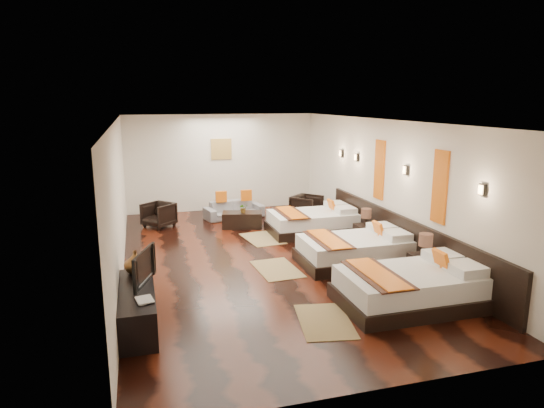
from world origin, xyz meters
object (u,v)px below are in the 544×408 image
object	(u,v)px
nightstand_b	(365,233)
tv	(139,267)
bed_mid	(356,250)
figurine	(135,262)
sofa	(234,210)
tv_console	(137,307)
bed_far	(313,222)
nightstand_a	(424,265)
bed_near	(412,287)
book	(136,301)
armchair_right	(307,207)
table_plant	(243,208)
armchair_left	(159,215)
coffee_table	(242,220)

from	to	relation	value
nightstand_b	tv	bearing A→B (deg)	-153.81
bed_mid	figurine	bearing A→B (deg)	-167.99
sofa	tv_console	bearing A→B (deg)	-125.40
bed_far	nightstand_a	xyz separation A→B (m)	(0.75, -3.59, 0.04)
bed_near	book	world-z (taller)	bed_near
sofa	armchair_right	distance (m)	2.01
nightstand_b	tv	world-z (taller)	tv
bed_near	bed_far	distance (m)	4.40
table_plant	tv_console	bearing A→B (deg)	-118.61
bed_far	figurine	xyz separation A→B (m)	(-4.20, -3.26, 0.46)
sofa	armchair_right	world-z (taller)	armchair_right
tv_console	armchair_right	size ratio (longest dim) A/B	2.46
bed_far	tv	bearing A→B (deg)	-138.19
nightstand_b	figurine	bearing A→B (deg)	-158.40
book	armchair_right	world-z (taller)	armchair_right
bed_far	armchair_left	xyz separation A→B (m)	(-3.62, 1.61, 0.04)
bed_mid	sofa	xyz separation A→B (m)	(-1.58, 4.37, -0.05)
bed_mid	book	distance (m)	4.68
nightstand_b	tv_console	xyz separation A→B (m)	(-4.95, -2.64, -0.02)
nightstand_b	sofa	distance (m)	4.04
book	coffee_table	xyz separation A→B (m)	(2.62, 5.37, -0.36)
bed_near	armchair_right	size ratio (longest dim) A/B	3.08
nightstand_a	table_plant	xyz separation A→B (m)	(-2.30, 4.49, 0.21)
bed_far	tv_console	bearing A→B (deg)	-136.80
bed_far	table_plant	size ratio (longest dim) A/B	8.47
bed_mid	tv_console	bearing A→B (deg)	-159.42
tv_console	figurine	world-z (taller)	figurine
nightstand_a	coffee_table	xyz separation A→B (m)	(-2.33, 4.55, -0.11)
tv_console	armchair_left	bearing A→B (deg)	84.12
bed_near	tv	world-z (taller)	tv
nightstand_a	table_plant	world-z (taller)	nightstand_a
sofa	coffee_table	size ratio (longest dim) A/B	1.61
bed_near	bed_mid	xyz separation A→B (m)	(-0.00, 2.03, -0.01)
coffee_table	table_plant	world-z (taller)	table_plant
bed_near	bed_far	size ratio (longest dim) A/B	1.07
bed_near	tv	bearing A→B (deg)	170.56
nightstand_b	tv_console	size ratio (longest dim) A/B	0.47
book	sofa	bearing A→B (deg)	67.80
bed_far	armchair_left	distance (m)	3.97
tv_console	coffee_table	size ratio (longest dim) A/B	1.80
book	coffee_table	world-z (taller)	book
bed_far	figurine	size ratio (longest dim) A/B	5.83
bed_near	tv_console	world-z (taller)	bed_near
figurine	armchair_right	distance (m)	6.43
armchair_left	coffee_table	distance (m)	2.15
bed_near	table_plant	bearing A→B (deg)	106.39
bed_near	figurine	xyz separation A→B (m)	(-4.20, 1.14, 0.44)
tv	figurine	distance (m)	0.46
sofa	coffee_table	distance (m)	1.05
sofa	bed_mid	bearing A→B (deg)	-81.79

